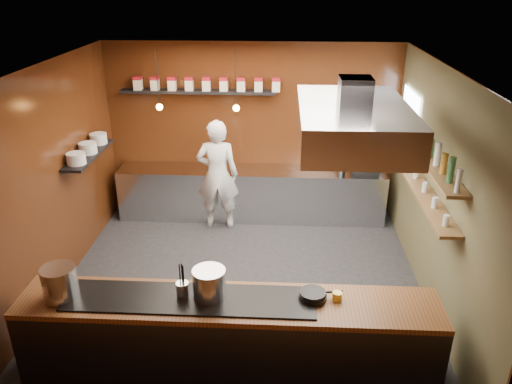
# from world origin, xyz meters

# --- Properties ---
(floor) EXTENTS (5.00, 5.00, 0.00)m
(floor) POSITION_xyz_m (0.00, 0.00, 0.00)
(floor) COLOR black
(floor) RESTS_ON ground
(back_wall) EXTENTS (5.00, 0.00, 5.00)m
(back_wall) POSITION_xyz_m (0.00, 2.50, 1.50)
(back_wall) COLOR #3C190A
(back_wall) RESTS_ON ground
(left_wall) EXTENTS (0.00, 5.00, 5.00)m
(left_wall) POSITION_xyz_m (-2.50, 0.00, 1.50)
(left_wall) COLOR #3C190A
(left_wall) RESTS_ON ground
(right_wall) EXTENTS (0.00, 5.00, 5.00)m
(right_wall) POSITION_xyz_m (2.50, 0.00, 1.50)
(right_wall) COLOR brown
(right_wall) RESTS_ON ground
(ceiling) EXTENTS (5.00, 5.00, 0.00)m
(ceiling) POSITION_xyz_m (0.00, 0.00, 3.00)
(ceiling) COLOR silver
(ceiling) RESTS_ON back_wall
(window_pane) EXTENTS (0.00, 1.00, 1.00)m
(window_pane) POSITION_xyz_m (2.45, 1.70, 1.90)
(window_pane) COLOR white
(window_pane) RESTS_ON right_wall
(prep_counter) EXTENTS (4.60, 0.65, 0.90)m
(prep_counter) POSITION_xyz_m (0.00, 2.17, 0.45)
(prep_counter) COLOR silver
(prep_counter) RESTS_ON floor
(pass_counter) EXTENTS (4.40, 0.72, 0.94)m
(pass_counter) POSITION_xyz_m (-0.00, -1.60, 0.47)
(pass_counter) COLOR #38383D
(pass_counter) RESTS_ON floor
(tin_shelf) EXTENTS (2.60, 0.26, 0.04)m
(tin_shelf) POSITION_xyz_m (-0.90, 2.36, 2.20)
(tin_shelf) COLOR black
(tin_shelf) RESTS_ON back_wall
(plate_shelf) EXTENTS (0.30, 1.40, 0.04)m
(plate_shelf) POSITION_xyz_m (-2.34, 1.00, 1.55)
(plate_shelf) COLOR black
(plate_shelf) RESTS_ON left_wall
(bottle_shelf_upper) EXTENTS (0.26, 2.80, 0.04)m
(bottle_shelf_upper) POSITION_xyz_m (2.34, 0.30, 1.92)
(bottle_shelf_upper) COLOR brown
(bottle_shelf_upper) RESTS_ON right_wall
(bottle_shelf_lower) EXTENTS (0.26, 2.80, 0.04)m
(bottle_shelf_lower) POSITION_xyz_m (2.34, 0.30, 1.45)
(bottle_shelf_lower) COLOR brown
(bottle_shelf_lower) RESTS_ON right_wall
(extractor_hood) EXTENTS (1.20, 2.00, 0.72)m
(extractor_hood) POSITION_xyz_m (1.30, -0.40, 2.51)
(extractor_hood) COLOR #38383D
(extractor_hood) RESTS_ON ceiling
(pendant_left) EXTENTS (0.10, 0.10, 0.95)m
(pendant_left) POSITION_xyz_m (-1.40, 1.70, 2.15)
(pendant_left) COLOR black
(pendant_left) RESTS_ON ceiling
(pendant_right) EXTENTS (0.10, 0.10, 0.95)m
(pendant_right) POSITION_xyz_m (-0.20, 1.70, 2.15)
(pendant_right) COLOR black
(pendant_right) RESTS_ON ceiling
(storage_tins) EXTENTS (2.43, 0.13, 0.22)m
(storage_tins) POSITION_xyz_m (-0.75, 2.36, 2.33)
(storage_tins) COLOR beige
(storage_tins) RESTS_ON tin_shelf
(plate_stacks) EXTENTS (0.26, 1.16, 0.16)m
(plate_stacks) POSITION_xyz_m (-2.34, 1.00, 1.65)
(plate_stacks) COLOR silver
(plate_stacks) RESTS_ON plate_shelf
(bottles) EXTENTS (0.06, 2.66, 0.24)m
(bottles) POSITION_xyz_m (2.34, 0.30, 2.06)
(bottles) COLOR silver
(bottles) RESTS_ON bottle_shelf_upper
(wine_glasses) EXTENTS (0.07, 2.37, 0.13)m
(wine_glasses) POSITION_xyz_m (2.34, 0.30, 1.53)
(wine_glasses) COLOR silver
(wine_glasses) RESTS_ON bottle_shelf_lower
(stockpot_large) EXTENTS (0.40, 0.40, 0.35)m
(stockpot_large) POSITION_xyz_m (-1.73, -1.65, 1.11)
(stockpot_large) COLOR silver
(stockpot_large) RESTS_ON pass_counter
(stockpot_small) EXTENTS (0.40, 0.40, 0.32)m
(stockpot_small) POSITION_xyz_m (-0.19, -1.57, 1.10)
(stockpot_small) COLOR silver
(stockpot_small) RESTS_ON pass_counter
(utensil_crock) EXTENTS (0.18, 0.18, 0.17)m
(utensil_crock) POSITION_xyz_m (-0.47, -1.58, 1.03)
(utensil_crock) COLOR silver
(utensil_crock) RESTS_ON pass_counter
(frying_pan) EXTENTS (0.46, 0.29, 0.07)m
(frying_pan) POSITION_xyz_m (0.88, -1.53, 0.98)
(frying_pan) COLOR black
(frying_pan) RESTS_ON pass_counter
(butter_jar) EXTENTS (0.12, 0.12, 0.09)m
(butter_jar) POSITION_xyz_m (1.12, -1.52, 0.97)
(butter_jar) COLOR yellow
(butter_jar) RESTS_ON pass_counter
(espresso_machine) EXTENTS (0.44, 0.42, 0.42)m
(espresso_machine) POSITION_xyz_m (1.95, 2.22, 1.11)
(espresso_machine) COLOR black
(espresso_machine) RESTS_ON prep_counter
(chef) EXTENTS (0.69, 0.46, 1.88)m
(chef) POSITION_xyz_m (-0.54, 1.80, 0.94)
(chef) COLOR white
(chef) RESTS_ON floor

